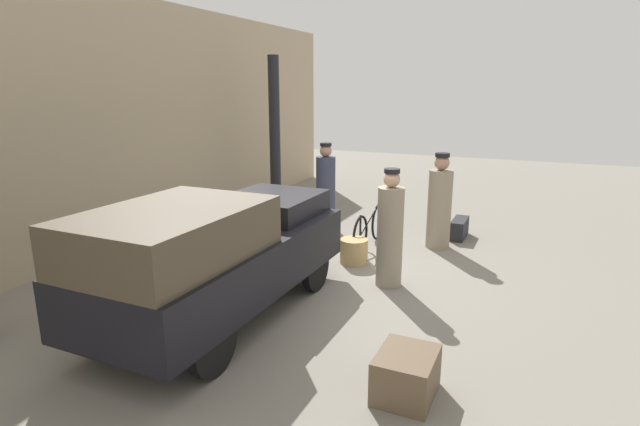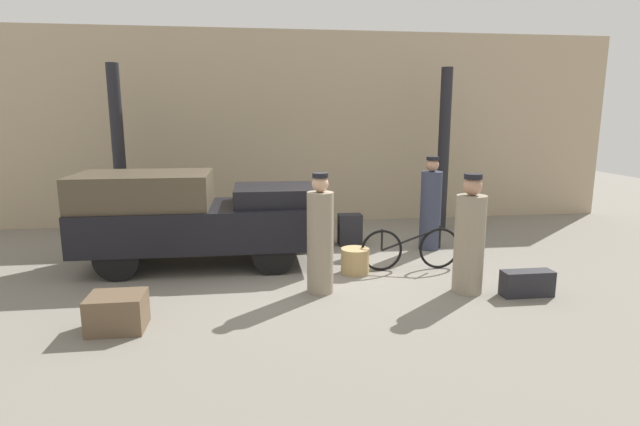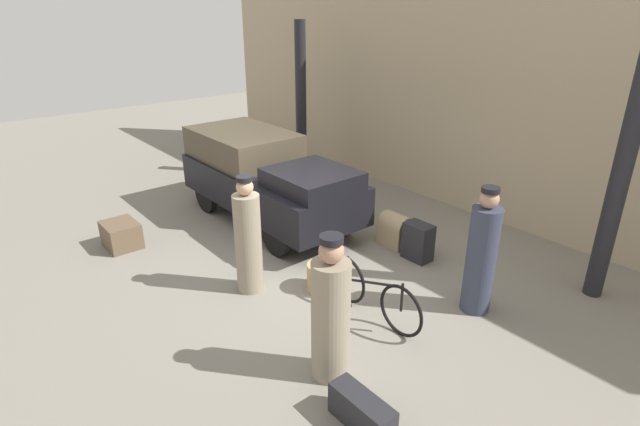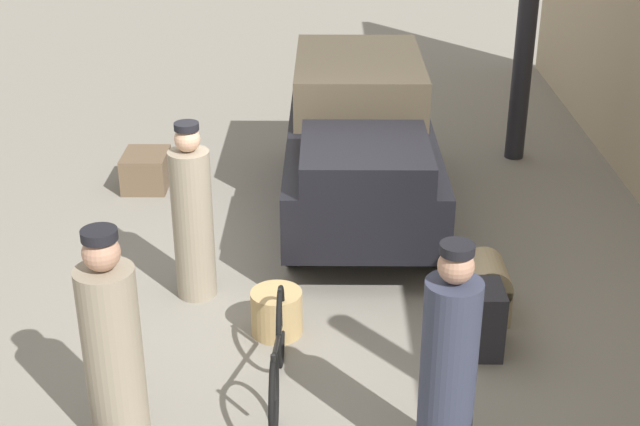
{
  "view_description": "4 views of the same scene",
  "coord_description": "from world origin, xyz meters",
  "px_view_note": "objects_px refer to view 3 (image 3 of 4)",
  "views": [
    {
      "loc": [
        -6.77,
        -2.99,
        2.88
      ],
      "look_at": [
        0.2,
        0.2,
        0.95
      ],
      "focal_mm": 28.0,
      "sensor_mm": 36.0,
      "label": 1
    },
    {
      "loc": [
        -0.89,
        -7.95,
        2.57
      ],
      "look_at": [
        0.2,
        0.2,
        0.95
      ],
      "focal_mm": 28.0,
      "sensor_mm": 36.0,
      "label": 2
    },
    {
      "loc": [
        5.63,
        -4.29,
        3.94
      ],
      "look_at": [
        0.2,
        0.2,
        0.95
      ],
      "focal_mm": 28.0,
      "sensor_mm": 36.0,
      "label": 3
    },
    {
      "loc": [
        7.6,
        0.26,
        4.43
      ],
      "look_at": [
        0.2,
        0.2,
        0.95
      ],
      "focal_mm": 50.0,
      "sensor_mm": 36.0,
      "label": 4
    }
  ],
  "objects_px": {
    "porter_standing_middle": "(331,315)",
    "truck": "(265,175)",
    "bicycle": "(373,294)",
    "trunk_large_brown": "(121,235)",
    "conductor_in_dark_uniform": "(248,240)",
    "suitcase_tan_flat": "(418,242)",
    "suitcase_small_leather": "(396,230)",
    "wicker_basket": "(323,277)",
    "porter_carrying_trunk": "(481,256)",
    "suitcase_black_upright": "(362,412)"
  },
  "relations": [
    {
      "from": "truck",
      "to": "conductor_in_dark_uniform",
      "type": "relative_size",
      "value": 2.25
    },
    {
      "from": "wicker_basket",
      "to": "suitcase_small_leather",
      "type": "height_order",
      "value": "suitcase_small_leather"
    },
    {
      "from": "suitcase_small_leather",
      "to": "suitcase_tan_flat",
      "type": "bearing_deg",
      "value": -10.57
    },
    {
      "from": "truck",
      "to": "wicker_basket",
      "type": "height_order",
      "value": "truck"
    },
    {
      "from": "suitcase_black_upright",
      "to": "bicycle",
      "type": "bearing_deg",
      "value": 131.9
    },
    {
      "from": "truck",
      "to": "porter_standing_middle",
      "type": "distance_m",
      "value": 4.58
    },
    {
      "from": "truck",
      "to": "suitcase_black_upright",
      "type": "height_order",
      "value": "truck"
    },
    {
      "from": "suitcase_tan_flat",
      "to": "truck",
      "type": "bearing_deg",
      "value": -161.49
    },
    {
      "from": "wicker_basket",
      "to": "suitcase_black_upright",
      "type": "relative_size",
      "value": 0.63
    },
    {
      "from": "suitcase_black_upright",
      "to": "suitcase_small_leather",
      "type": "bearing_deg",
      "value": 127.99
    },
    {
      "from": "conductor_in_dark_uniform",
      "to": "suitcase_tan_flat",
      "type": "xyz_separation_m",
      "value": [
        0.96,
        2.63,
        -0.5
      ]
    },
    {
      "from": "bicycle",
      "to": "porter_standing_middle",
      "type": "relative_size",
      "value": 0.97
    },
    {
      "from": "porter_standing_middle",
      "to": "truck",
      "type": "bearing_deg",
      "value": 155.06
    },
    {
      "from": "truck",
      "to": "porter_carrying_trunk",
      "type": "relative_size",
      "value": 2.2
    },
    {
      "from": "bicycle",
      "to": "porter_standing_middle",
      "type": "height_order",
      "value": "porter_standing_middle"
    },
    {
      "from": "suitcase_tan_flat",
      "to": "trunk_large_brown",
      "type": "height_order",
      "value": "suitcase_tan_flat"
    },
    {
      "from": "suitcase_small_leather",
      "to": "suitcase_black_upright",
      "type": "bearing_deg",
      "value": -52.01
    },
    {
      "from": "wicker_basket",
      "to": "conductor_in_dark_uniform",
      "type": "distance_m",
      "value": 1.23
    },
    {
      "from": "suitcase_small_leather",
      "to": "porter_standing_middle",
      "type": "bearing_deg",
      "value": -59.53
    },
    {
      "from": "trunk_large_brown",
      "to": "suitcase_small_leather",
      "type": "xyz_separation_m",
      "value": [
        2.98,
        3.72,
        0.07
      ]
    },
    {
      "from": "bicycle",
      "to": "porter_standing_middle",
      "type": "distance_m",
      "value": 1.34
    },
    {
      "from": "bicycle",
      "to": "wicker_basket",
      "type": "xyz_separation_m",
      "value": [
        -0.96,
        -0.06,
        -0.15
      ]
    },
    {
      "from": "conductor_in_dark_uniform",
      "to": "suitcase_small_leather",
      "type": "relative_size",
      "value": 3.03
    },
    {
      "from": "wicker_basket",
      "to": "conductor_in_dark_uniform",
      "type": "relative_size",
      "value": 0.26
    },
    {
      "from": "truck",
      "to": "trunk_large_brown",
      "type": "xyz_separation_m",
      "value": [
        -0.61,
        -2.61,
        -0.68
      ]
    },
    {
      "from": "bicycle",
      "to": "wicker_basket",
      "type": "relative_size",
      "value": 3.66
    },
    {
      "from": "truck",
      "to": "porter_standing_middle",
      "type": "xyz_separation_m",
      "value": [
        4.15,
        -1.93,
        -0.11
      ]
    },
    {
      "from": "porter_carrying_trunk",
      "to": "suitcase_tan_flat",
      "type": "relative_size",
      "value": 2.88
    },
    {
      "from": "trunk_large_brown",
      "to": "conductor_in_dark_uniform",
      "type": "bearing_deg",
      "value": 20.41
    },
    {
      "from": "conductor_in_dark_uniform",
      "to": "porter_standing_middle",
      "type": "height_order",
      "value": "conductor_in_dark_uniform"
    },
    {
      "from": "porter_carrying_trunk",
      "to": "conductor_in_dark_uniform",
      "type": "distance_m",
      "value": 3.22
    },
    {
      "from": "truck",
      "to": "bicycle",
      "type": "distance_m",
      "value": 3.78
    },
    {
      "from": "wicker_basket",
      "to": "trunk_large_brown",
      "type": "xyz_separation_m",
      "value": [
        -3.31,
        -1.79,
        0.01
      ]
    },
    {
      "from": "porter_carrying_trunk",
      "to": "suitcase_small_leather",
      "type": "distance_m",
      "value": 2.22
    },
    {
      "from": "porter_carrying_trunk",
      "to": "suitcase_black_upright",
      "type": "height_order",
      "value": "porter_carrying_trunk"
    },
    {
      "from": "conductor_in_dark_uniform",
      "to": "porter_standing_middle",
      "type": "bearing_deg",
      "value": -7.63
    },
    {
      "from": "suitcase_tan_flat",
      "to": "suitcase_small_leather",
      "type": "height_order",
      "value": "suitcase_tan_flat"
    },
    {
      "from": "suitcase_small_leather",
      "to": "wicker_basket",
      "type": "bearing_deg",
      "value": -80.37
    },
    {
      "from": "bicycle",
      "to": "trunk_large_brown",
      "type": "height_order",
      "value": "bicycle"
    },
    {
      "from": "porter_carrying_trunk",
      "to": "suitcase_tan_flat",
      "type": "bearing_deg",
      "value": 160.57
    },
    {
      "from": "porter_carrying_trunk",
      "to": "suitcase_black_upright",
      "type": "distance_m",
      "value": 2.79
    },
    {
      "from": "wicker_basket",
      "to": "suitcase_tan_flat",
      "type": "height_order",
      "value": "suitcase_tan_flat"
    },
    {
      "from": "porter_carrying_trunk",
      "to": "suitcase_small_leather",
      "type": "xyz_separation_m",
      "value": [
        -2.06,
        0.63,
        -0.54
      ]
    },
    {
      "from": "bicycle",
      "to": "porter_standing_middle",
      "type": "bearing_deg",
      "value": -67.12
    },
    {
      "from": "porter_carrying_trunk",
      "to": "porter_standing_middle",
      "type": "height_order",
      "value": "porter_carrying_trunk"
    },
    {
      "from": "conductor_in_dark_uniform",
      "to": "suitcase_black_upright",
      "type": "relative_size",
      "value": 2.39
    },
    {
      "from": "bicycle",
      "to": "suitcase_small_leather",
      "type": "distance_m",
      "value": 2.27
    },
    {
      "from": "porter_carrying_trunk",
      "to": "trunk_large_brown",
      "type": "height_order",
      "value": "porter_carrying_trunk"
    },
    {
      "from": "conductor_in_dark_uniform",
      "to": "porter_standing_middle",
      "type": "relative_size",
      "value": 1.01
    },
    {
      "from": "wicker_basket",
      "to": "trunk_large_brown",
      "type": "distance_m",
      "value": 3.76
    }
  ]
}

